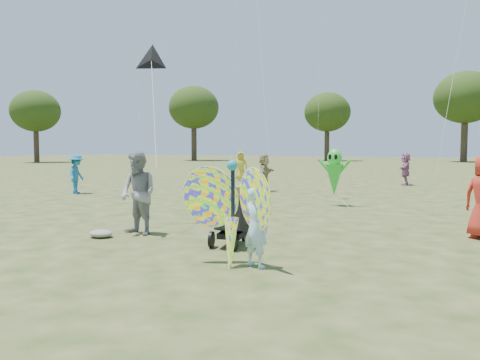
% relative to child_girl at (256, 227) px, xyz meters
% --- Properties ---
extents(ground, '(160.00, 160.00, 0.00)m').
position_rel_child_girl_xyz_m(ground, '(-1.37, 0.98, -0.60)').
color(ground, '#51592B').
rests_on(ground, ground).
extents(child_girl, '(0.50, 0.40, 1.21)m').
position_rel_child_girl_xyz_m(child_girl, '(0.00, 0.00, 0.00)').
color(child_girl, '#A3D3E7').
rests_on(child_girl, ground).
extents(adult_man, '(0.93, 0.79, 1.70)m').
position_rel_child_girl_xyz_m(adult_man, '(-3.25, 1.22, 0.25)').
color(adult_man, gray).
rests_on(adult_man, ground).
extents(grey_bag, '(0.49, 0.40, 0.16)m').
position_rel_child_girl_xyz_m(grey_bag, '(-3.73, 0.63, -0.53)').
color(grey_bag, gray).
rests_on(grey_bag, ground).
extents(crowd_d, '(0.64, 1.46, 1.52)m').
position_rel_child_girl_xyz_m(crowd_d, '(-4.88, 10.86, 0.16)').
color(crowd_d, '#97865D').
rests_on(crowd_d, ground).
extents(crowd_g, '(0.89, 0.76, 1.55)m').
position_rel_child_girl_xyz_m(crowd_g, '(-8.69, 16.08, 0.17)').
color(crowd_g, gold).
rests_on(crowd_g, ground).
extents(crowd_i, '(0.91, 1.12, 1.51)m').
position_rel_child_girl_xyz_m(crowd_i, '(-10.92, 6.74, 0.15)').
color(crowd_i, '#1D689F').
rests_on(crowd_i, ground).
extents(crowd_j, '(0.57, 1.45, 1.52)m').
position_rel_child_girl_xyz_m(crowd_j, '(-0.34, 16.91, 0.16)').
color(crowd_j, '#9F5B86').
rests_on(crowd_j, ground).
extents(jogging_stroller, '(0.66, 1.11, 1.09)m').
position_rel_child_girl_xyz_m(jogging_stroller, '(-1.03, 1.22, 0.01)').
color(jogging_stroller, black).
rests_on(jogging_stroller, ground).
extents(butterfly_kite, '(1.74, 0.75, 1.80)m').
position_rel_child_girl_xyz_m(butterfly_kite, '(-0.36, -0.09, 0.21)').
color(butterfly_kite, orange).
rests_on(butterfly_kite, ground).
extents(delta_kite_rig, '(1.57, 1.61, 2.85)m').
position_rel_child_girl_xyz_m(delta_kite_rig, '(-3.96, 2.59, 3.19)').
color(delta_kite_rig, black).
rests_on(delta_kite_rig, ground).
extents(alien_kite, '(1.12, 0.69, 1.74)m').
position_rel_child_girl_xyz_m(alien_kite, '(-1.07, 7.69, 0.37)').
color(alien_kite, green).
rests_on(alien_kite, ground).
extents(tree_line, '(91.78, 33.60, 10.79)m').
position_rel_child_girl_xyz_m(tree_line, '(2.30, 45.97, 6.26)').
color(tree_line, '#3A2D21').
rests_on(tree_line, ground).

